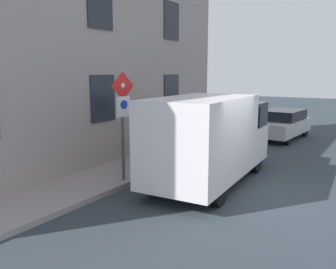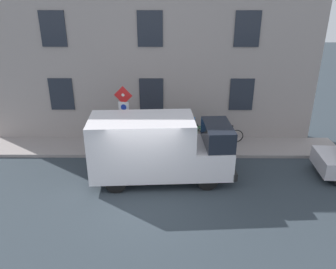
{
  "view_description": "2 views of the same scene",
  "coord_description": "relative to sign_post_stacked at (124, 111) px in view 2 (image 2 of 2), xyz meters",
  "views": [
    {
      "loc": [
        -3.02,
        8.48,
        3.12
      ],
      "look_at": [
        2.92,
        -0.84,
        1.2
      ],
      "focal_mm": 37.69,
      "sensor_mm": 36.0,
      "label": 1
    },
    {
      "loc": [
        -9.91,
        -0.88,
        6.65
      ],
      "look_at": [
        2.44,
        -0.79,
        1.35
      ],
      "focal_mm": 35.3,
      "sensor_mm": 36.0,
      "label": 2
    }
  ],
  "objects": [
    {
      "name": "pedestrian",
      "position": [
        0.49,
        -2.83,
        -1.03
      ],
      "size": [
        0.32,
        0.43,
        1.72
      ],
      "rotation": [
        0.0,
        0.0,
        2.99
      ],
      "color": "#262B47",
      "rests_on": "sidewalk_slab"
    },
    {
      "name": "sign_post_stacked",
      "position": [
        0.0,
        0.0,
        0.0
      ],
      "size": [
        0.19,
        0.55,
        2.91
      ],
      "color": "#474C47",
      "rests_on": "sidewalk_slab"
    },
    {
      "name": "bicycle_orange",
      "position": [
        1.17,
        -2.87,
        -1.59
      ],
      "size": [
        0.52,
        1.72,
        0.89
      ],
      "rotation": [
        0.0,
        0.0,
        1.72
      ],
      "color": "black",
      "rests_on": "sidewalk_slab"
    },
    {
      "name": "sidewalk_slab",
      "position": [
        0.76,
        -1.06,
        -2.03
      ],
      "size": [
        1.94,
        17.19,
        0.14
      ],
      "primitive_type": "cube",
      "color": "gray",
      "rests_on": "ground_plane"
    },
    {
      "name": "ground_plane",
      "position": [
        -3.17,
        -1.06,
        -2.1
      ],
      "size": [
        80.0,
        80.0,
        0.0
      ],
      "primitive_type": "plane",
      "color": "#2E373E"
    },
    {
      "name": "delivery_van",
      "position": [
        -1.92,
        -1.5,
        -0.77
      ],
      "size": [
        2.31,
        5.44,
        2.5
      ],
      "rotation": [
        0.0,
        0.0,
        4.77
      ],
      "color": "white",
      "rests_on": "ground_plane"
    },
    {
      "name": "building_facade",
      "position": [
        2.07,
        -1.06,
        1.53
      ],
      "size": [
        0.75,
        15.19,
        7.27
      ],
      "color": "#9C918D",
      "rests_on": "ground_plane"
    },
    {
      "name": "litter_bin",
      "position": [
        0.14,
        -2.23,
        -1.51
      ],
      "size": [
        0.44,
        0.44,
        0.9
      ],
      "primitive_type": "cylinder",
      "color": "#2D5133",
      "rests_on": "sidewalk_slab"
    },
    {
      "name": "bicycle_green",
      "position": [
        1.17,
        -3.69,
        -1.59
      ],
      "size": [
        0.47,
        1.71,
        0.89
      ],
      "rotation": [
        0.0,
        0.0,
        1.7
      ],
      "color": "black",
      "rests_on": "sidewalk_slab"
    },
    {
      "name": "bicycle_blue",
      "position": [
        1.18,
        -4.51,
        -1.59
      ],
      "size": [
        0.46,
        1.71,
        0.89
      ],
      "rotation": [
        0.0,
        0.0,
        1.53
      ],
      "color": "black",
      "rests_on": "sidewalk_slab"
    }
  ]
}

